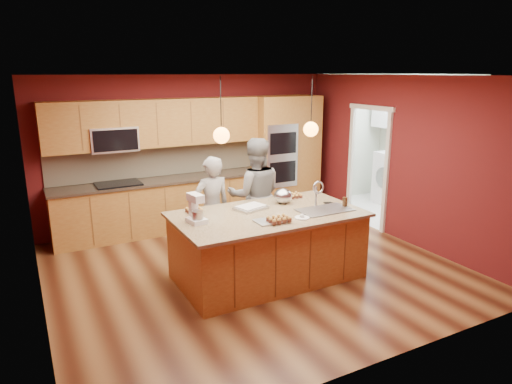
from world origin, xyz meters
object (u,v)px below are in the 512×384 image
island (269,244)px  mixing_bowl (283,196)px  stand_mixer (196,210)px  person_right (255,196)px  person_left (212,209)px

island → mixing_bowl: (0.41, 0.32, 0.56)m
island → stand_mixer: 1.17m
person_right → mixing_bowl: (0.12, -0.64, 0.13)m
island → person_left: size_ratio=1.60×
person_right → stand_mixer: (-1.29, -0.88, 0.19)m
person_left → mixing_bowl: bearing=139.9°
stand_mixer → mixing_bowl: (1.40, 0.24, -0.05)m
island → mixing_bowl: island is taller
stand_mixer → person_left: bearing=48.8°
mixing_bowl → person_right: bearing=100.3°
island → person_right: (0.29, 0.96, 0.42)m
person_left → stand_mixer: person_left is taller
stand_mixer → person_right: bearing=26.0°
person_right → mixing_bowl: 0.66m
person_left → mixing_bowl: person_left is taller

